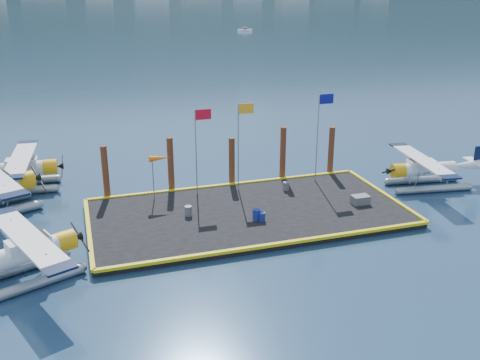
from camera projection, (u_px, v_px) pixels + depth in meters
The scene contains 20 objects.
ground at pixel (248, 216), 34.71m from camera, with size 4000.00×4000.00×0.00m, color navy.
dock at pixel (248, 214), 34.64m from camera, with size 20.00×10.00×0.40m, color black.
dock_bumpers at pixel (248, 209), 34.54m from camera, with size 20.25×10.25×0.18m, color #CEBC0C, non-canonical shape.
seaplane_a at pixel (23, 257), 26.65m from camera, with size 8.30×8.75×3.18m.
seaplane_c at pixel (17, 171), 38.71m from camera, with size 8.41×9.27×3.29m.
seaplane_d at pixel (425, 171), 39.15m from camera, with size 7.75×8.54×3.02m.
drum_0 at pixel (188, 211), 33.74m from camera, with size 0.46×0.46×0.64m, color #515155.
drum_1 at pixel (256, 215), 33.15m from camera, with size 0.49×0.49×0.68m, color navy.
drum_3 at pixel (262, 217), 33.01m from camera, with size 0.39×0.39×0.55m, color navy.
drum_4 at pixel (286, 186), 37.95m from camera, with size 0.43×0.43×0.60m, color #515155.
crate at pixel (360, 200), 35.60m from camera, with size 1.14×0.76×0.57m, color #515155.
flagpole_red at pixel (199, 139), 35.96m from camera, with size 1.14×0.08×6.00m.
flagpole_yellow at pixel (241, 134), 36.76m from camera, with size 1.14×0.08×6.20m.
flagpole_blue at pixel (320, 125), 38.39m from camera, with size 1.14×0.08×6.50m.
windsock at pixel (159, 159), 35.59m from camera, with size 1.40×0.44×3.12m.
piling_0 at pixel (106, 174), 36.47m from camera, with size 0.44×0.44×4.00m, color #462314.
piling_1 at pixel (171, 166), 37.70m from camera, with size 0.44×0.44×4.20m, color #462314.
piling_2 at pixel (232, 163), 39.04m from camera, with size 0.44×0.44×3.80m, color #462314.
piling_3 at pixel (283, 155), 40.07m from camera, with size 0.44×0.44×4.30m, color #462314.
piling_4 at pixel (331, 152), 41.25m from camera, with size 0.44×0.44×4.00m, color #462314.
Camera 1 is at (-10.02, -30.17, 14.14)m, focal length 40.00 mm.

